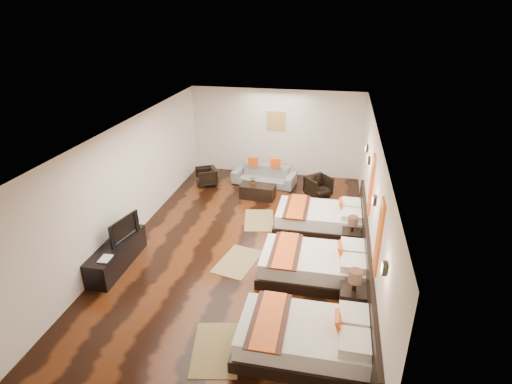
% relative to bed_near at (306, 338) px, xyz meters
% --- Properties ---
extents(floor, '(5.50, 9.50, 0.01)m').
position_rel_bed_near_xyz_m(floor, '(-1.70, 2.89, -0.29)').
color(floor, black).
rests_on(floor, ground).
extents(ceiling, '(5.50, 9.50, 0.01)m').
position_rel_bed_near_xyz_m(ceiling, '(-1.70, 2.89, 2.51)').
color(ceiling, white).
rests_on(ceiling, floor).
extents(back_wall, '(5.50, 0.01, 2.80)m').
position_rel_bed_near_xyz_m(back_wall, '(-1.70, 7.64, 1.11)').
color(back_wall, silver).
rests_on(back_wall, floor).
extents(left_wall, '(0.01, 9.50, 2.80)m').
position_rel_bed_near_xyz_m(left_wall, '(-4.45, 2.89, 1.11)').
color(left_wall, silver).
rests_on(left_wall, floor).
extents(right_wall, '(0.01, 9.50, 2.80)m').
position_rel_bed_near_xyz_m(right_wall, '(1.05, 2.89, 1.11)').
color(right_wall, silver).
rests_on(right_wall, floor).
extents(headboard_panel, '(0.08, 6.60, 0.90)m').
position_rel_bed_near_xyz_m(headboard_panel, '(1.01, 2.09, 0.16)').
color(headboard_panel, black).
rests_on(headboard_panel, floor).
extents(bed_near, '(2.19, 1.38, 0.84)m').
position_rel_bed_near_xyz_m(bed_near, '(0.00, 0.00, 0.00)').
color(bed_near, black).
rests_on(bed_near, floor).
extents(bed_mid, '(2.22, 1.39, 0.85)m').
position_rel_bed_near_xyz_m(bed_mid, '(0.00, 2.08, 0.00)').
color(bed_mid, black).
rests_on(bed_mid, floor).
extents(bed_far, '(2.19, 1.38, 0.84)m').
position_rel_bed_near_xyz_m(bed_far, '(-0.00, 4.14, -0.00)').
color(bed_far, black).
rests_on(bed_far, floor).
extents(nightstand_a, '(0.47, 0.47, 0.92)m').
position_rel_bed_near_xyz_m(nightstand_a, '(0.75, 1.10, 0.04)').
color(nightstand_a, black).
rests_on(nightstand_a, floor).
extents(nightstand_b, '(0.42, 0.42, 0.84)m').
position_rel_bed_near_xyz_m(nightstand_b, '(0.75, 3.32, 0.01)').
color(nightstand_b, black).
rests_on(nightstand_b, floor).
extents(jute_mat_near, '(0.97, 1.32, 0.01)m').
position_rel_bed_near_xyz_m(jute_mat_near, '(-1.44, -0.24, -0.28)').
color(jute_mat_near, olive).
rests_on(jute_mat_near, floor).
extents(jute_mat_mid, '(0.99, 1.34, 0.01)m').
position_rel_bed_near_xyz_m(jute_mat_mid, '(-1.69, 2.28, -0.28)').
color(jute_mat_mid, olive).
rests_on(jute_mat_mid, floor).
extents(jute_mat_far, '(0.96, 1.32, 0.01)m').
position_rel_bed_near_xyz_m(jute_mat_far, '(-1.59, 4.25, -0.28)').
color(jute_mat_far, olive).
rests_on(jute_mat_far, floor).
extents(tv_console, '(0.50, 1.80, 0.55)m').
position_rel_bed_near_xyz_m(tv_console, '(-4.20, 1.63, -0.01)').
color(tv_console, black).
rests_on(tv_console, floor).
extents(tv, '(0.29, 0.90, 0.51)m').
position_rel_bed_near_xyz_m(tv, '(-4.15, 1.88, 0.52)').
color(tv, black).
rests_on(tv, tv_console).
extents(book, '(0.24, 0.31, 0.03)m').
position_rel_bed_near_xyz_m(book, '(-4.20, 1.05, 0.28)').
color(book, black).
rests_on(book, tv_console).
extents(figurine, '(0.33, 0.33, 0.33)m').
position_rel_bed_near_xyz_m(figurine, '(-4.20, 2.44, 0.43)').
color(figurine, brown).
rests_on(figurine, tv_console).
extents(sofa, '(2.04, 1.03, 0.57)m').
position_rel_bed_near_xyz_m(sofa, '(-1.89, 6.67, -0.00)').
color(sofa, gray).
rests_on(sofa, floor).
extents(armchair_left, '(0.83, 0.82, 0.56)m').
position_rel_bed_near_xyz_m(armchair_left, '(-3.65, 6.24, -0.01)').
color(armchair_left, black).
rests_on(armchair_left, floor).
extents(armchair_right, '(0.92, 0.92, 0.60)m').
position_rel_bed_near_xyz_m(armchair_right, '(-0.18, 6.13, 0.01)').
color(armchair_right, black).
rests_on(armchair_right, floor).
extents(coffee_table, '(1.02, 0.55, 0.40)m').
position_rel_bed_near_xyz_m(coffee_table, '(-1.89, 5.62, -0.09)').
color(coffee_table, black).
rests_on(coffee_table, floor).
extents(table_plant, '(0.27, 0.25, 0.25)m').
position_rel_bed_near_xyz_m(table_plant, '(-2.04, 5.67, 0.24)').
color(table_plant, '#266120').
rests_on(table_plant, coffee_table).
extents(orange_panel_a, '(0.04, 0.40, 1.30)m').
position_rel_bed_near_xyz_m(orange_panel_a, '(1.03, 0.99, 1.41)').
color(orange_panel_a, '#D86014').
rests_on(orange_panel_a, right_wall).
extents(orange_panel_b, '(0.04, 0.40, 1.30)m').
position_rel_bed_near_xyz_m(orange_panel_b, '(1.03, 3.19, 1.41)').
color(orange_panel_b, '#D86014').
rests_on(orange_panel_b, right_wall).
extents(sconce_near, '(0.07, 0.12, 0.18)m').
position_rel_bed_near_xyz_m(sconce_near, '(1.01, -0.11, 1.56)').
color(sconce_near, black).
rests_on(sconce_near, right_wall).
extents(sconce_mid, '(0.07, 0.12, 0.18)m').
position_rel_bed_near_xyz_m(sconce_mid, '(1.01, 2.09, 1.56)').
color(sconce_mid, black).
rests_on(sconce_mid, right_wall).
extents(sconce_far, '(0.07, 0.12, 0.18)m').
position_rel_bed_near_xyz_m(sconce_far, '(1.01, 4.29, 1.56)').
color(sconce_far, black).
rests_on(sconce_far, right_wall).
extents(sconce_lounge, '(0.07, 0.12, 0.18)m').
position_rel_bed_near_xyz_m(sconce_lounge, '(1.01, 5.19, 1.56)').
color(sconce_lounge, black).
rests_on(sconce_lounge, right_wall).
extents(gold_artwork, '(0.60, 0.04, 0.60)m').
position_rel_bed_near_xyz_m(gold_artwork, '(-1.70, 7.62, 1.51)').
color(gold_artwork, '#AD873F').
rests_on(gold_artwork, back_wall).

